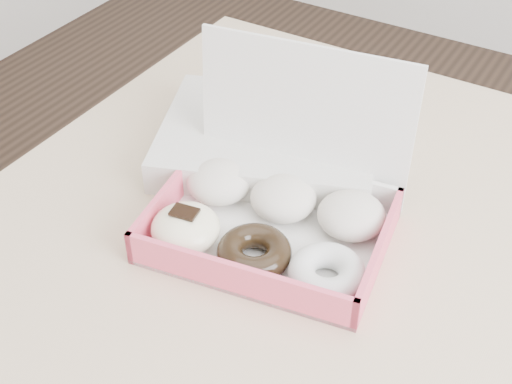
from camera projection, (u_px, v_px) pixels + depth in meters
The scene contains 3 objects.
table at pixel (470, 326), 0.83m from camera, with size 1.20×0.80×0.75m.
donut_box at pixel (272, 210), 0.82m from camera, with size 0.30×0.26×0.19m.
newspapers at pixel (268, 140), 0.95m from camera, with size 0.28×0.22×0.04m, color white.
Camera 1 is at (0.07, -0.60, 1.32)m, focal length 50.00 mm.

